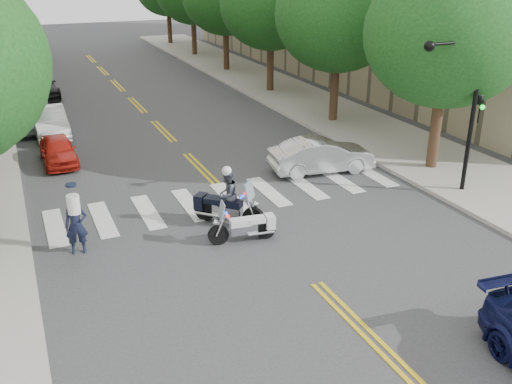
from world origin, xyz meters
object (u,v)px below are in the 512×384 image
motorcycle_police (226,198)px  convertible (321,155)px  officer_standing (76,225)px  motorcycle_parked (248,226)px

motorcycle_police → convertible: motorcycle_police is taller
motorcycle_police → officer_standing: (-4.77, -0.12, -0.01)m
motorcycle_police → convertible: bearing=165.2°
motorcycle_parked → convertible: 6.83m
motorcycle_police → officer_standing: size_ratio=1.14×
motorcycle_police → officer_standing: 4.77m
motorcycle_police → motorcycle_parked: bearing=53.1°
convertible → officer_standing: bearing=114.3°
officer_standing → convertible: (10.12, 3.17, -0.19)m
motorcycle_police → motorcycle_parked: size_ratio=0.94×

